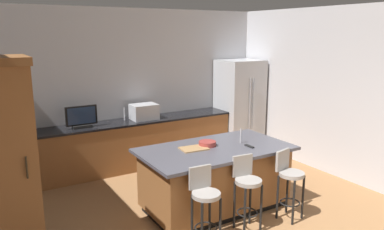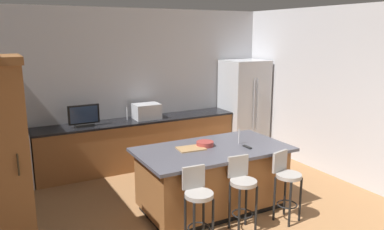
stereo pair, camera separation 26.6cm
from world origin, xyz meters
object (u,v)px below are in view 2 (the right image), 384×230
(range_oven, at_px, (6,162))
(microwave, at_px, (147,111))
(cell_phone, at_px, (185,147))
(bar_stool_center, at_px, (242,188))
(refrigerator, at_px, (244,106))
(fruit_bowl, at_px, (205,144))
(bar_stool_left, at_px, (198,200))
(tv_remote, at_px, (247,147))
(cutting_board, at_px, (191,148))
(tv_monitor, at_px, (84,117))
(kitchen_island, at_px, (212,178))
(bar_stool_right, at_px, (286,180))

(range_oven, distance_m, microwave, 2.53)
(range_oven, xyz_separation_m, cell_phone, (2.24, -2.00, 0.46))
(bar_stool_center, bearing_deg, refrigerator, 59.26)
(fruit_bowl, bearing_deg, bar_stool_left, -124.72)
(microwave, bearing_deg, range_oven, -179.97)
(cell_phone, height_order, tv_remote, tv_remote)
(fruit_bowl, distance_m, tv_remote, 0.60)
(fruit_bowl, xyz_separation_m, cutting_board, (-0.25, -0.03, -0.03))
(bar_stool_left, relative_size, cutting_board, 2.58)
(bar_stool_center, bearing_deg, microwave, 97.83)
(microwave, relative_size, tv_remote, 2.82)
(tv_monitor, distance_m, bar_stool_center, 3.19)
(kitchen_island, xyz_separation_m, bar_stool_left, (-0.66, -0.75, 0.11))
(kitchen_island, bearing_deg, range_oven, 139.44)
(range_oven, xyz_separation_m, bar_stool_center, (2.58, -2.91, 0.12))
(microwave, bearing_deg, refrigerator, -2.16)
(tv_monitor, distance_m, bar_stool_left, 3.02)
(microwave, height_order, tv_remote, microwave)
(range_oven, relative_size, fruit_bowl, 3.72)
(kitchen_island, xyz_separation_m, fruit_bowl, (-0.05, 0.13, 0.48))
(cell_phone, bearing_deg, kitchen_island, -65.25)
(fruit_bowl, relative_size, cell_phone, 1.66)
(tv_monitor, relative_size, cell_phone, 3.56)
(range_oven, relative_size, cutting_board, 2.48)
(bar_stool_right, bearing_deg, microwave, 91.29)
(range_oven, relative_size, cell_phone, 6.18)
(bar_stool_center, relative_size, bar_stool_right, 1.02)
(fruit_bowl, bearing_deg, refrigerator, 43.10)
(tv_remote, bearing_deg, range_oven, 140.75)
(bar_stool_right, bearing_deg, tv_monitor, 110.40)
(kitchen_island, height_order, bar_stool_left, bar_stool_left)
(refrigerator, xyz_separation_m, range_oven, (-4.65, 0.08, -0.51))
(kitchen_island, relative_size, cutting_board, 5.73)
(fruit_bowl, bearing_deg, bar_stool_right, -50.55)
(range_oven, height_order, bar_stool_left, bar_stool_left)
(range_oven, distance_m, fruit_bowl, 3.30)
(fruit_bowl, bearing_deg, kitchen_island, -69.48)
(bar_stool_center, xyz_separation_m, bar_stool_right, (0.69, -0.06, -0.02))
(bar_stool_right, bearing_deg, kitchen_island, 118.12)
(range_oven, distance_m, bar_stool_right, 4.42)
(fruit_bowl, distance_m, cutting_board, 0.25)
(bar_stool_left, distance_m, bar_stool_right, 1.35)
(kitchen_island, height_order, tv_monitor, tv_monitor)
(tv_monitor, bearing_deg, bar_stool_left, -77.58)
(refrigerator, distance_m, cell_phone, 3.08)
(bar_stool_left, distance_m, cutting_board, 0.99)
(fruit_bowl, bearing_deg, cell_phone, 165.97)
(refrigerator, height_order, fruit_bowl, refrigerator)
(microwave, relative_size, bar_stool_right, 0.50)
(range_oven, relative_size, bar_stool_left, 0.96)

